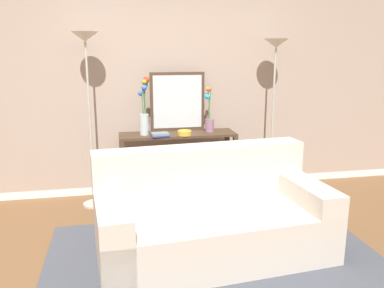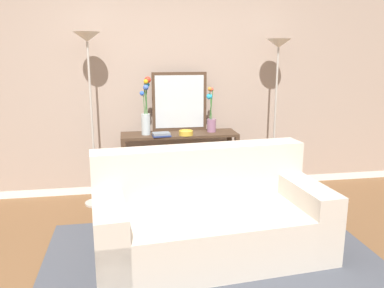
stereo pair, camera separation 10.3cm
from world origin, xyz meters
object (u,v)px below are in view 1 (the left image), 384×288
(console_table, at_px, (178,153))
(floor_lamp_left, at_px, (87,72))
(couch, at_px, (211,218))
(vase_short_flowers, at_px, (209,117))
(floor_lamp_right, at_px, (275,74))
(wall_mirror, at_px, (178,102))
(vase_tall_flowers, at_px, (144,112))
(fruit_bowl, at_px, (185,133))
(book_row_under_console, at_px, (150,195))
(book_stack, at_px, (160,135))

(console_table, height_order, floor_lamp_left, floor_lamp_left)
(couch, bearing_deg, vase_short_flowers, 77.16)
(floor_lamp_right, bearing_deg, console_table, 178.09)
(wall_mirror, xyz_separation_m, vase_tall_flowers, (-0.40, -0.18, -0.08))
(floor_lamp_right, bearing_deg, couch, -129.39)
(vase_short_flowers, bearing_deg, couch, -102.84)
(fruit_bowl, xyz_separation_m, book_row_under_console, (-0.39, 0.12, -0.76))
(floor_lamp_left, distance_m, wall_mirror, 1.07)
(floor_lamp_left, relative_size, book_row_under_console, 4.55)
(wall_mirror, distance_m, book_stack, 0.50)
(floor_lamp_left, xyz_separation_m, book_stack, (0.75, -0.09, -0.69))
(wall_mirror, bearing_deg, book_stack, -130.06)
(vase_short_flowers, xyz_separation_m, book_stack, (-0.59, -0.15, -0.15))
(book_row_under_console, bearing_deg, floor_lamp_right, -1.48)
(couch, height_order, wall_mirror, wall_mirror)
(floor_lamp_right, bearing_deg, fruit_bowl, -175.52)
(console_table, xyz_separation_m, floor_lamp_right, (1.13, -0.04, 0.90))
(vase_short_flowers, relative_size, book_stack, 2.53)
(couch, distance_m, book_row_under_console, 1.42)
(couch, distance_m, book_stack, 1.33)
(floor_lamp_left, bearing_deg, wall_mirror, 11.28)
(wall_mirror, xyz_separation_m, vase_short_flowers, (0.35, -0.14, -0.17))
(wall_mirror, height_order, vase_tall_flowers, wall_mirror)
(floor_lamp_left, bearing_deg, floor_lamp_right, -0.00)
(vase_tall_flowers, distance_m, book_row_under_console, 0.99)
(floor_lamp_left, relative_size, wall_mirror, 2.78)
(console_table, distance_m, floor_lamp_right, 1.45)
(couch, bearing_deg, book_row_under_console, 106.57)
(console_table, distance_m, fruit_bowl, 0.30)
(wall_mirror, distance_m, vase_short_flowers, 0.41)
(couch, xyz_separation_m, floor_lamp_right, (1.07, 1.30, 1.14))
(floor_lamp_left, relative_size, vase_short_flowers, 3.63)
(floor_lamp_left, height_order, wall_mirror, floor_lamp_left)
(couch, relative_size, vase_tall_flowers, 3.07)
(floor_lamp_left, bearing_deg, vase_tall_flowers, 1.83)
(floor_lamp_right, xyz_separation_m, wall_mirror, (-1.11, 0.20, -0.32))
(floor_lamp_right, height_order, wall_mirror, floor_lamp_right)
(wall_mirror, xyz_separation_m, book_stack, (-0.25, -0.29, -0.32))
(floor_lamp_left, bearing_deg, book_stack, -7.20)
(couch, distance_m, floor_lamp_right, 2.03)
(console_table, bearing_deg, fruit_bowl, -64.28)
(floor_lamp_left, height_order, floor_lamp_right, floor_lamp_left)
(fruit_bowl, bearing_deg, book_stack, -177.92)
(couch, relative_size, floor_lamp_left, 1.05)
(vase_tall_flowers, bearing_deg, floor_lamp_right, -0.72)
(console_table, relative_size, book_row_under_console, 3.19)
(vase_short_flowers, relative_size, fruit_bowl, 3.29)
(floor_lamp_left, relative_size, floor_lamp_right, 1.03)
(console_table, relative_size, wall_mirror, 1.95)
(book_stack, bearing_deg, wall_mirror, 49.94)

